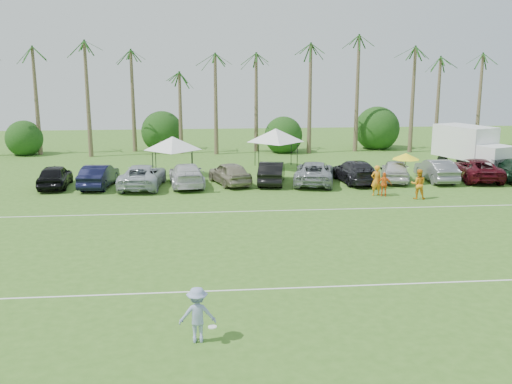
{
  "coord_description": "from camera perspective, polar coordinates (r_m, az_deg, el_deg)",
  "views": [
    {
      "loc": [
        -2.09,
        -18.33,
        8.31
      ],
      "look_at": [
        0.84,
        12.0,
        1.6
      ],
      "focal_mm": 40.0,
      "sensor_mm": 36.0,
      "label": 1
    }
  ],
  "objects": [
    {
      "name": "bush_tree_2",
      "position": [
        58.26,
        2.51,
        5.99
      ],
      "size": [
        4.0,
        4.0,
        4.0
      ],
      "color": "brown",
      "rests_on": "ground"
    },
    {
      "name": "parked_car_5",
      "position": [
        41.31,
        1.59,
        1.96
      ],
      "size": [
        2.61,
        5.17,
        1.63
      ],
      "primitive_type": "imported",
      "rotation": [
        0.0,
        0.0,
        2.95
      ],
      "color": "black",
      "rests_on": "ground"
    },
    {
      "name": "palm_tree_8",
      "position": [
        58.32,
        9.67,
        11.43
      ],
      "size": [
        2.4,
        2.4,
        8.9
      ],
      "color": "brown",
      "rests_on": "ground"
    },
    {
      "name": "bush_tree_0",
      "position": [
        60.12,
        -21.92,
        5.31
      ],
      "size": [
        4.0,
        4.0,
        4.0
      ],
      "color": "brown",
      "rests_on": "ground"
    },
    {
      "name": "parked_car_2",
      "position": [
        40.79,
        -11.27,
        1.59
      ],
      "size": [
        3.17,
        6.05,
        1.63
      ],
      "primitive_type": "imported",
      "rotation": [
        0.0,
        0.0,
        3.06
      ],
      "color": "#AEB6BE",
      "rests_on": "ground"
    },
    {
      "name": "palm_tree_9",
      "position": [
        59.8,
        14.43,
        12.08
      ],
      "size": [
        2.4,
        2.4,
        9.9
      ],
      "color": "brown",
      "rests_on": "ground"
    },
    {
      "name": "palm_tree_1",
      "position": [
        58.27,
        -20.8,
        11.68
      ],
      "size": [
        2.4,
        2.4,
        9.9
      ],
      "color": "brown",
      "rests_on": "ground"
    },
    {
      "name": "sideline_player_a",
      "position": [
        38.28,
        11.93,
        1.14
      ],
      "size": [
        0.8,
        0.58,
        2.01
      ],
      "primitive_type": "imported",
      "rotation": [
        0.0,
        0.0,
        3.29
      ],
      "color": "orange",
      "rests_on": "ground"
    },
    {
      "name": "parked_car_9",
      "position": [
        44.28,
        17.59,
        2.09
      ],
      "size": [
        1.82,
        4.97,
        1.63
      ],
      "primitive_type": "imported",
      "rotation": [
        0.0,
        0.0,
        3.12
      ],
      "color": "slate",
      "rests_on": "ground"
    },
    {
      "name": "palm_tree_7",
      "position": [
        57.25,
        4.78,
        14.13
      ],
      "size": [
        2.4,
        2.4,
        11.9
      ],
      "color": "brown",
      "rests_on": "ground"
    },
    {
      "name": "palm_tree_5",
      "position": [
        56.37,
        -3.48,
        12.44
      ],
      "size": [
        2.4,
        2.4,
        9.9
      ],
      "color": "brown",
      "rests_on": "ground"
    },
    {
      "name": "palm_tree_10",
      "position": [
        61.67,
        18.96,
        12.61
      ],
      "size": [
        2.4,
        2.4,
        10.9
      ],
      "color": "brown",
      "rests_on": "ground"
    },
    {
      "name": "canopy_tent_left",
      "position": [
        44.17,
        -8.35,
        5.5
      ],
      "size": [
        4.46,
        4.46,
        3.61
      ],
      "color": "black",
      "rests_on": "ground"
    },
    {
      "name": "palm_tree_2",
      "position": [
        57.2,
        -15.91,
        12.87
      ],
      "size": [
        2.4,
        2.4,
        10.9
      ],
      "color": "brown",
      "rests_on": "ground"
    },
    {
      "name": "palm_tree_6",
      "position": [
        56.66,
        0.67,
        13.33
      ],
      "size": [
        2.4,
        2.4,
        10.9
      ],
      "color": "brown",
      "rests_on": "ground"
    },
    {
      "name": "parked_car_1",
      "position": [
        41.5,
        -15.45,
        1.56
      ],
      "size": [
        2.25,
        5.1,
        1.63
      ],
      "primitive_type": "imported",
      "rotation": [
        0.0,
        0.0,
        3.03
      ],
      "color": "black",
      "rests_on": "ground"
    },
    {
      "name": "parked_car_4",
      "position": [
        41.1,
        -2.67,
        1.9
      ],
      "size": [
        3.34,
        5.14,
        1.63
      ],
      "primitive_type": "imported",
      "rotation": [
        0.0,
        0.0,
        3.47
      ],
      "color": "gray",
      "rests_on": "ground"
    },
    {
      "name": "bush_tree_1",
      "position": [
        57.83,
        -9.41,
        5.79
      ],
      "size": [
        4.0,
        4.0,
        4.0
      ],
      "color": "brown",
      "rests_on": "ground"
    },
    {
      "name": "parked_car_0",
      "position": [
        42.37,
        -19.48,
        1.51
      ],
      "size": [
        2.18,
        4.87,
        1.63
      ],
      "primitive_type": "imported",
      "rotation": [
        0.0,
        0.0,
        3.2
      ],
      "color": "black",
      "rests_on": "ground"
    },
    {
      "name": "parked_car_7",
      "position": [
        42.4,
        9.86,
        2.05
      ],
      "size": [
        2.69,
        5.76,
        1.63
      ],
      "primitive_type": "imported",
      "rotation": [
        0.0,
        0.0,
        3.22
      ],
      "color": "black",
      "rests_on": "ground"
    },
    {
      "name": "parked_car_8",
      "position": [
        43.34,
        13.76,
        2.1
      ],
      "size": [
        3.16,
        5.12,
        1.63
      ],
      "primitive_type": "imported",
      "rotation": [
        0.0,
        0.0,
        2.86
      ],
      "color": "silver",
      "rests_on": "ground"
    },
    {
      "name": "bush_tree_3",
      "position": [
        60.46,
        11.99,
        5.97
      ],
      "size": [
        4.0,
        4.0,
        4.0
      ],
      "color": "brown",
      "rests_on": "ground"
    },
    {
      "name": "parked_car_6",
      "position": [
        41.48,
        5.85,
        1.94
      ],
      "size": [
        3.98,
        6.32,
        1.63
      ],
      "primitive_type": "imported",
      "rotation": [
        0.0,
        0.0,
        2.91
      ],
      "color": "gray",
      "rests_on": "ground"
    },
    {
      "name": "palm_tree_11",
      "position": [
        63.42,
        22.4,
        13.1
      ],
      "size": [
        2.4,
        2.4,
        11.9
      ],
      "color": "brown",
      "rests_on": "ground"
    },
    {
      "name": "market_umbrella",
      "position": [
        42.53,
        14.77,
        3.48
      ],
      "size": [
        2.0,
        2.0,
        2.23
      ],
      "color": "black",
      "rests_on": "ground"
    },
    {
      "name": "sideline_player_c",
      "position": [
        38.17,
        12.7,
        0.75
      ],
      "size": [
        1.0,
        0.64,
        1.59
      ],
      "primitive_type": "imported",
      "rotation": [
        0.0,
        0.0,
        2.85
      ],
      "color": "orange",
      "rests_on": "ground"
    },
    {
      "name": "palm_tree_4",
      "position": [
        56.37,
        -7.62,
        11.47
      ],
      "size": [
        2.4,
        2.4,
        8.9
      ],
      "color": "brown",
      "rests_on": "ground"
    },
    {
      "name": "parked_car_10",
      "position": [
        45.69,
        21.06,
        2.14
      ],
      "size": [
        3.35,
        6.12,
        1.63
      ],
      "primitive_type": "imported",
      "rotation": [
        0.0,
        0.0,
        3.03
      ],
      "color": "#460B13",
      "rests_on": "ground"
    },
    {
      "name": "box_truck",
      "position": [
        50.46,
        20.79,
        4.28
      ],
      "size": [
        4.71,
        7.25,
        3.5
      ],
      "rotation": [
        0.0,
        0.0,
        0.35
      ],
      "color": "white",
      "rests_on": "ground"
    },
    {
      "name": "canopy_tent_right",
      "position": [
        47.25,
        1.99,
        6.36
      ],
      "size": [
        4.8,
        4.8,
        3.89
      ],
      "color": "black",
      "rests_on": "ground"
    },
    {
      "name": "ground",
      "position": [
        20.23,
        0.91,
        -11.84
      ],
      "size": [
        120.0,
        120.0,
        0.0
      ],
      "primitive_type": "plane",
      "color": "#3D6B20",
      "rests_on": "ground"
    },
    {
      "name": "frisbee_player",
      "position": [
        17.94,
        -5.87,
        -12.11
      ],
      "size": [
        1.15,
        0.7,
        1.77
      ],
      "rotation": [
        0.0,
        0.0,
        3.15
      ],
      "color": "#8E9CCA",
      "rests_on": "ground"
    },
    {
      "name": "sideline_player_b",
      "position": [
        37.9,
        15.92,
        0.77
      ],
      "size": [
        1.1,
        0.95,
        1.94
      ],
      "primitive_type": "imported",
      "rotation": [
        0.0,
        0.0,
        2.88
      ],
      "color": "orange",
      "rests_on": "ground"
    },
    {
      "name": "field_lines",
      "position": [
        27.68,
        -0.94,
        -5.04
      ],
      "size": [
        80.0,
        12.1,
        0.01
      ],
      "color": "white",
      "rests_on": "ground"
    },
    {
      "name": "parked_car_3",
      "position": [
        40.75,
        -6.96,
        1.73
      ],
      "size": [
        2.83,
        5.8,
        1.63
      ],
      "primitive_type": "imported",
      "rotation": [
        0.0,
        0.0,
        3.24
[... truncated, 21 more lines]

